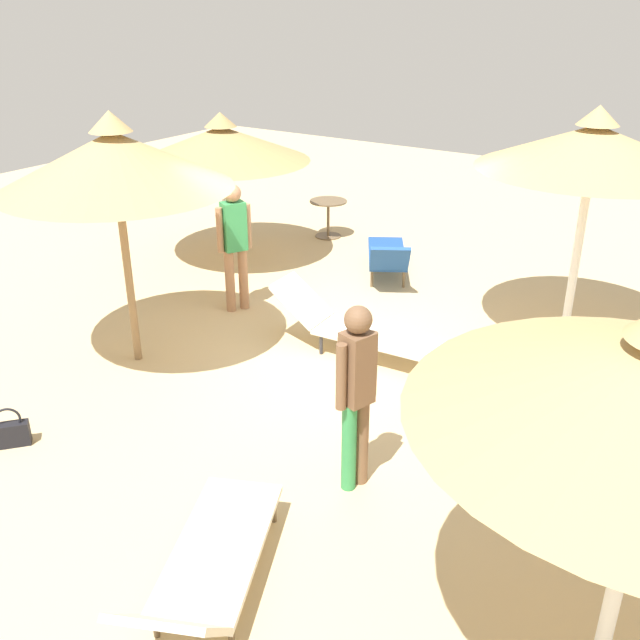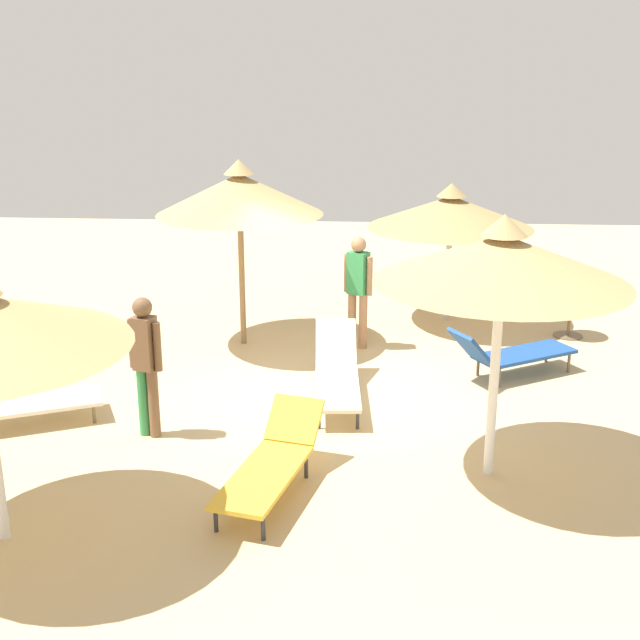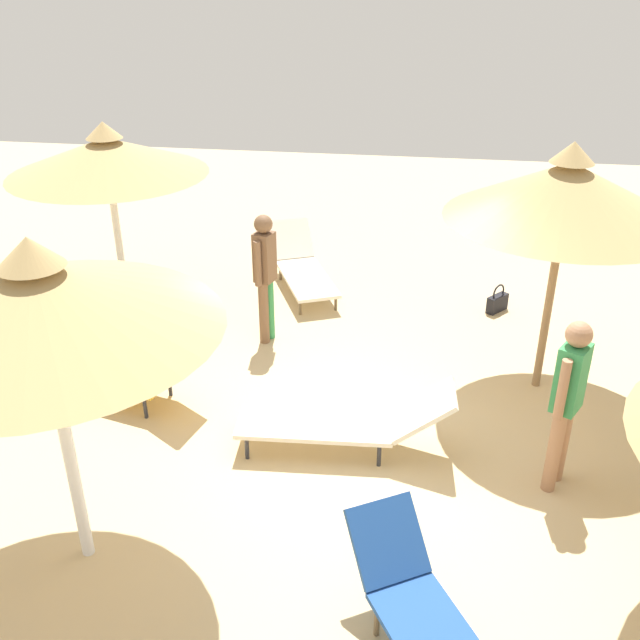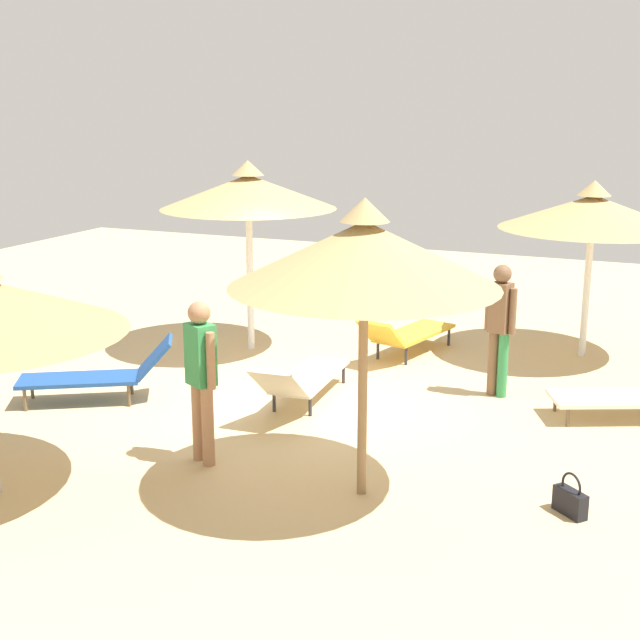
{
  "view_description": "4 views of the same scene",
  "coord_description": "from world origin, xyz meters",
  "px_view_note": "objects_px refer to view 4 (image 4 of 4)",
  "views": [
    {
      "loc": [
        -6.52,
        -4.02,
        3.97
      ],
      "look_at": [
        -0.8,
        -0.22,
        0.81
      ],
      "focal_mm": 39.66,
      "sensor_mm": 36.0,
      "label": 1
    },
    {
      "loc": [
        0.54,
        -10.52,
        4.43
      ],
      "look_at": [
        -0.12,
        -0.22,
        1.11
      ],
      "focal_mm": 47.11,
      "sensor_mm": 36.0,
      "label": 2
    },
    {
      "loc": [
        6.05,
        0.5,
        4.58
      ],
      "look_at": [
        -0.9,
        -0.55,
        0.97
      ],
      "focal_mm": 40.13,
      "sensor_mm": 36.0,
      "label": 3
    },
    {
      "loc": [
        -4.15,
        9.35,
        3.76
      ],
      "look_at": [
        0.14,
        -0.82,
        0.94
      ],
      "focal_mm": 48.84,
      "sensor_mm": 36.0,
      "label": 4
    }
  ],
  "objects_px": {
    "parasol_umbrella_back": "(593,212)",
    "parasol_umbrella_far_right": "(364,254)",
    "lounge_chair_near_right": "(639,392)",
    "person_standing_edge": "(201,371)",
    "lounge_chair_near_left": "(301,378)",
    "handbag": "(570,500)",
    "parasol_umbrella_edge": "(248,192)",
    "person_standing_front": "(500,322)",
    "lounge_chair_center": "(406,333)",
    "lounge_chair_far_left": "(100,373)"
  },
  "relations": [
    {
      "from": "parasol_umbrella_back",
      "to": "person_standing_front",
      "type": "relative_size",
      "value": 1.55
    },
    {
      "from": "lounge_chair_near_left",
      "to": "parasol_umbrella_far_right",
      "type": "bearing_deg",
      "value": 127.08
    },
    {
      "from": "lounge_chair_far_left",
      "to": "person_standing_front",
      "type": "distance_m",
      "value": 5.13
    },
    {
      "from": "lounge_chair_center",
      "to": "person_standing_front",
      "type": "distance_m",
      "value": 2.16
    },
    {
      "from": "lounge_chair_near_right",
      "to": "lounge_chair_near_left",
      "type": "relative_size",
      "value": 0.92
    },
    {
      "from": "parasol_umbrella_edge",
      "to": "parasol_umbrella_far_right",
      "type": "height_order",
      "value": "parasol_umbrella_far_right"
    },
    {
      "from": "lounge_chair_far_left",
      "to": "person_standing_front",
      "type": "height_order",
      "value": "person_standing_front"
    },
    {
      "from": "parasol_umbrella_back",
      "to": "parasol_umbrella_far_right",
      "type": "xyz_separation_m",
      "value": [
        1.43,
        5.7,
        0.21
      ]
    },
    {
      "from": "lounge_chair_center",
      "to": "person_standing_edge",
      "type": "bearing_deg",
      "value": 80.24
    },
    {
      "from": "parasol_umbrella_edge",
      "to": "person_standing_front",
      "type": "xyz_separation_m",
      "value": [
        -3.95,
        0.71,
        -1.43
      ]
    },
    {
      "from": "lounge_chair_far_left",
      "to": "lounge_chair_near_right",
      "type": "distance_m",
      "value": 6.65
    },
    {
      "from": "lounge_chair_near_left",
      "to": "lounge_chair_center",
      "type": "bearing_deg",
      "value": -102.27
    },
    {
      "from": "parasol_umbrella_edge",
      "to": "lounge_chair_far_left",
      "type": "bearing_deg",
      "value": 77.34
    },
    {
      "from": "parasol_umbrella_back",
      "to": "lounge_chair_far_left",
      "type": "distance_m",
      "value": 7.26
    },
    {
      "from": "parasol_umbrella_edge",
      "to": "parasol_umbrella_back",
      "type": "bearing_deg",
      "value": -161.51
    },
    {
      "from": "handbag",
      "to": "lounge_chair_near_right",
      "type": "bearing_deg",
      "value": -98.13
    },
    {
      "from": "lounge_chair_near_right",
      "to": "person_standing_front",
      "type": "xyz_separation_m",
      "value": [
        1.74,
        -0.17,
        0.65
      ]
    },
    {
      "from": "parasol_umbrella_edge",
      "to": "person_standing_edge",
      "type": "xyz_separation_m",
      "value": [
        -1.52,
        4.05,
        -1.4
      ]
    },
    {
      "from": "parasol_umbrella_back",
      "to": "person_standing_front",
      "type": "distance_m",
      "value": 2.71
    },
    {
      "from": "parasol_umbrella_far_right",
      "to": "lounge_chair_far_left",
      "type": "xyz_separation_m",
      "value": [
        3.98,
        -1.21,
        -2.0
      ]
    },
    {
      "from": "lounge_chair_near_left",
      "to": "person_standing_edge",
      "type": "bearing_deg",
      "value": 83.49
    },
    {
      "from": "parasol_umbrella_edge",
      "to": "parasol_umbrella_back",
      "type": "xyz_separation_m",
      "value": [
        -4.76,
        -1.59,
        -0.25
      ]
    },
    {
      "from": "parasol_umbrella_edge",
      "to": "person_standing_edge",
      "type": "height_order",
      "value": "parasol_umbrella_edge"
    },
    {
      "from": "lounge_chair_center",
      "to": "person_standing_front",
      "type": "bearing_deg",
      "value": 142.18
    },
    {
      "from": "parasol_umbrella_far_right",
      "to": "lounge_chair_near_right",
      "type": "bearing_deg",
      "value": -126.08
    },
    {
      "from": "lounge_chair_far_left",
      "to": "parasol_umbrella_edge",
      "type": "bearing_deg",
      "value": -102.66
    },
    {
      "from": "parasol_umbrella_edge",
      "to": "person_standing_front",
      "type": "relative_size",
      "value": 1.66
    },
    {
      "from": "parasol_umbrella_far_right",
      "to": "handbag",
      "type": "bearing_deg",
      "value": -170.39
    },
    {
      "from": "parasol_umbrella_back",
      "to": "person_standing_edge",
      "type": "bearing_deg",
      "value": 60.18
    },
    {
      "from": "lounge_chair_far_left",
      "to": "handbag",
      "type": "xyz_separation_m",
      "value": [
        -5.92,
        0.88,
        -0.23
      ]
    },
    {
      "from": "parasol_umbrella_edge",
      "to": "person_standing_front",
      "type": "height_order",
      "value": "parasol_umbrella_edge"
    },
    {
      "from": "parasol_umbrella_far_right",
      "to": "lounge_chair_near_right",
      "type": "relative_size",
      "value": 1.41
    },
    {
      "from": "lounge_chair_near_left",
      "to": "handbag",
      "type": "distance_m",
      "value": 3.93
    },
    {
      "from": "lounge_chair_far_left",
      "to": "handbag",
      "type": "height_order",
      "value": "lounge_chair_far_left"
    },
    {
      "from": "parasol_umbrella_edge",
      "to": "lounge_chair_far_left",
      "type": "height_order",
      "value": "parasol_umbrella_edge"
    },
    {
      "from": "lounge_chair_near_right",
      "to": "person_standing_front",
      "type": "distance_m",
      "value": 1.86
    },
    {
      "from": "parasol_umbrella_edge",
      "to": "parasol_umbrella_far_right",
      "type": "distance_m",
      "value": 5.29
    },
    {
      "from": "parasol_umbrella_back",
      "to": "person_standing_edge",
      "type": "height_order",
      "value": "parasol_umbrella_back"
    },
    {
      "from": "parasol_umbrella_edge",
      "to": "handbag",
      "type": "xyz_separation_m",
      "value": [
        -5.27,
        3.78,
        -2.27
      ]
    },
    {
      "from": "lounge_chair_far_left",
      "to": "person_standing_edge",
      "type": "xyz_separation_m",
      "value": [
        -2.18,
        1.16,
        0.64
      ]
    },
    {
      "from": "lounge_chair_center",
      "to": "handbag",
      "type": "bearing_deg",
      "value": 124.25
    },
    {
      "from": "person_standing_edge",
      "to": "person_standing_front",
      "type": "bearing_deg",
      "value": -125.93
    },
    {
      "from": "parasol_umbrella_back",
      "to": "lounge_chair_far_left",
      "type": "xyz_separation_m",
      "value": [
        5.41,
        4.49,
        -1.79
      ]
    },
    {
      "from": "parasol_umbrella_far_right",
      "to": "lounge_chair_far_left",
      "type": "bearing_deg",
      "value": -16.95
    },
    {
      "from": "parasol_umbrella_edge",
      "to": "lounge_chair_near_left",
      "type": "bearing_deg",
      "value": 130.88
    },
    {
      "from": "parasol_umbrella_back",
      "to": "person_standing_edge",
      "type": "relative_size",
      "value": 1.53
    },
    {
      "from": "lounge_chair_far_left",
      "to": "handbag",
      "type": "distance_m",
      "value": 5.99
    },
    {
      "from": "parasol_umbrella_back",
      "to": "person_standing_front",
      "type": "xyz_separation_m",
      "value": [
        0.81,
        2.3,
        -1.18
      ]
    },
    {
      "from": "lounge_chair_far_left",
      "to": "lounge_chair_near_left",
      "type": "bearing_deg",
      "value": -160.15
    },
    {
      "from": "lounge_chair_near_right",
      "to": "person_standing_edge",
      "type": "xyz_separation_m",
      "value": [
        4.16,
        3.18,
        0.69
      ]
    }
  ]
}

